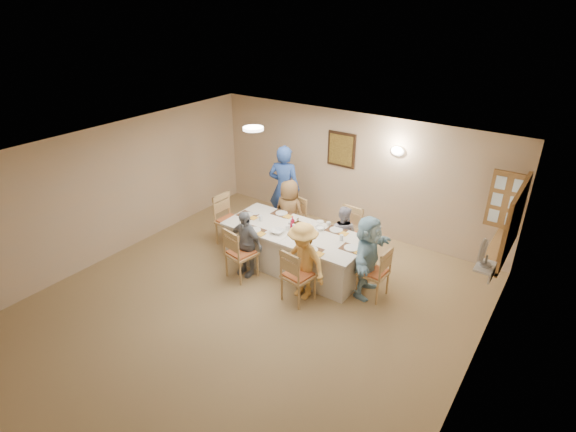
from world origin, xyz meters
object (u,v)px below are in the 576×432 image
Objects in this scene: chair_back_right at (345,234)px; caregiver at (284,188)px; chair_back_left at (293,220)px; chair_right_end at (374,272)px; diner_front_right at (303,261)px; dining_table at (295,249)px; diner_back_left at (289,213)px; diner_front_left at (245,243)px; chair_front_left at (241,252)px; condiment_ketchup at (293,223)px; diner_back_right at (343,234)px; chair_left_end at (231,220)px; serving_hatch at (514,222)px; diner_right_end at (367,256)px; chair_front_right at (298,274)px; desk_fan at (485,256)px.

chair_back_right is 1.74m from caregiver.
chair_right_end is at bearing -8.52° from chair_back_left.
chair_right_end is 1.19m from diner_front_right.
dining_table is 1.94× the size of diner_back_left.
diner_front_left is (0.00, -1.48, 0.16)m from chair_back_left.
diner_back_left is (0.00, 1.48, 0.18)m from chair_front_left.
chair_right_end is 1.68m from condiment_ketchup.
chair_back_right is at bearing -95.23° from diner_back_right.
chair_left_end is at bearing -128.01° from chair_back_left.
dining_table is 10.97× the size of condiment_ketchup.
chair_back_left is (-3.90, -0.12, -1.04)m from serving_hatch.
condiment_ketchup is (0.97, -1.12, -0.05)m from caregiver.
diner_back_right is 4.70× the size of condiment_ketchup.
dining_table is 2.86× the size of chair_back_left.
diner_right_end is at bearing -9.72° from chair_back_left.
diner_back_left is 5.66× the size of condiment_ketchup.
chair_back_right is 2.29m from chair_left_end.
diner_back_left is (-2.15, 0.68, 0.21)m from chair_right_end.
chair_front_right is (-2.70, -1.72, -1.01)m from serving_hatch.
chair_back_right is at bearing -177.12° from diner_back_left.
diner_back_left is 1.20× the size of diner_back_right.
chair_left_end is at bearing -86.51° from chair_right_end.
chair_left_end is 0.77× the size of diner_back_left.
chair_back_right is at bearing 153.09° from caregiver.
chair_front_right is 0.68× the size of diner_right_end.
chair_back_left is 1.02m from condiment_ketchup.
dining_table is 0.94m from diner_front_left.
serving_hatch is at bearing 179.91° from diner_back_right.
diner_back_right is at bearing -86.22° from chair_back_right.
condiment_ketchup is (0.52, 0.71, 0.26)m from diner_front_left.
chair_right_end is 3.90× the size of condiment_ketchup.
dining_table is (-3.19, 0.43, -1.17)m from desk_fan.
diner_front_left is (-1.20, -1.36, 0.06)m from diner_back_right.
condiment_ketchup reaches higher than chair_front_right.
serving_hatch is 0.57× the size of dining_table.
chair_front_left is (-0.60, -0.80, 0.12)m from dining_table.
chair_back_right is (-2.70, -0.12, -0.99)m from serving_hatch.
chair_front_right is 1.91m from diner_back_left.
chair_back_left is at bearing 91.87° from diner_front_left.
condiment_ketchup is at bearing 38.39° from diner_back_right.
chair_front_right is at bearing -41.24° from chair_back_left.
diner_front_left is at bearing -68.96° from chair_right_end.
desk_fan is 0.16× the size of caregiver.
chair_left_end is at bearing 83.31° from diner_right_end.
chair_right_end is 0.69× the size of diner_front_right.
diner_front_right is (-2.59, -0.25, -0.87)m from desk_fan.
condiment_ketchup is at bearing -87.64° from chair_right_end.
chair_left_end is at bearing 32.76° from diner_back_left.
chair_back_left is at bearing -47.61° from chair_left_end.
chair_back_left is 1.24m from chair_left_end.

